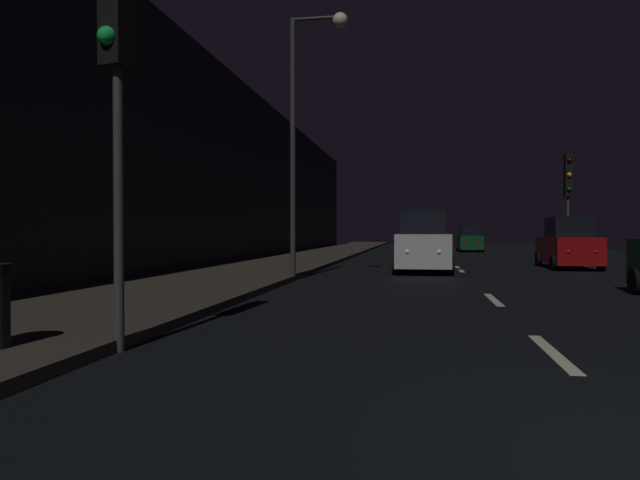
% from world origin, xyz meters
% --- Properties ---
extents(ground, '(26.98, 84.00, 0.02)m').
position_xyz_m(ground, '(0.00, 24.50, -0.01)').
color(ground, black).
extents(sidewalk_left, '(4.40, 84.00, 0.15)m').
position_xyz_m(sidewalk_left, '(-7.29, 24.50, 0.07)').
color(sidewalk_left, '#38332B').
rests_on(sidewalk_left, ground).
extents(building_facade_left, '(0.80, 63.00, 8.33)m').
position_xyz_m(building_facade_left, '(-9.89, 21.00, 4.17)').
color(building_facade_left, black).
rests_on(building_facade_left, ground).
extents(lane_centerline, '(0.16, 18.13, 0.01)m').
position_xyz_m(lane_centerline, '(0.00, 11.97, 0.01)').
color(lane_centerline, beige).
rests_on(lane_centerline, ground).
extents(traffic_light_far_right, '(0.31, 0.46, 4.87)m').
position_xyz_m(traffic_light_far_right, '(4.99, 22.73, 3.54)').
color(traffic_light_far_right, '#38383A').
rests_on(traffic_light_far_right, ground).
extents(traffic_light_near_left, '(0.37, 0.48, 5.29)m').
position_xyz_m(traffic_light_near_left, '(-5.09, 2.20, 3.87)').
color(traffic_light_near_left, '#38383A').
rests_on(traffic_light_near_left, ground).
extents(streetlamp_overhead, '(1.70, 0.44, 7.76)m').
position_xyz_m(streetlamp_overhead, '(-4.75, 12.40, 5.09)').
color(streetlamp_overhead, '#2D2D30').
rests_on(streetlamp_overhead, ground).
extents(car_approaching_headlights, '(2.01, 4.36, 2.19)m').
position_xyz_m(car_approaching_headlights, '(-1.40, 16.63, 1.00)').
color(car_approaching_headlights, silver).
rests_on(car_approaching_headlights, ground).
extents(car_parked_right_far, '(1.83, 3.96, 1.99)m').
position_xyz_m(car_parked_right_far, '(4.19, 19.41, 0.91)').
color(car_parked_right_far, maroon).
rests_on(car_parked_right_far, ground).
extents(car_distant_taillights, '(1.71, 3.71, 1.87)m').
position_xyz_m(car_distant_taillights, '(2.09, 37.74, 0.85)').
color(car_distant_taillights, '#0F3819').
rests_on(car_distant_taillights, ground).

